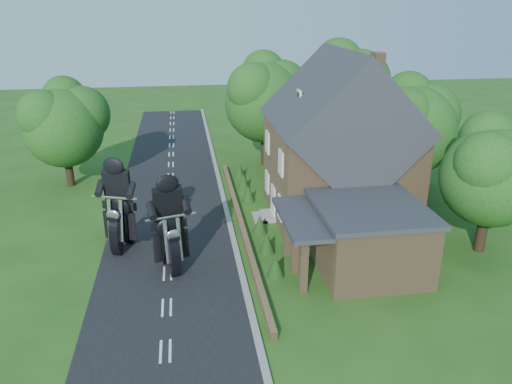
{
  "coord_description": "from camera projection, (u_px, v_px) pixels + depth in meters",
  "views": [
    {
      "loc": [
        1.12,
        -22.22,
        12.72
      ],
      "look_at": [
        4.98,
        3.4,
        2.8
      ],
      "focal_mm": 35.0,
      "sensor_mm": 36.0,
      "label": 1
    }
  ],
  "objects": [
    {
      "name": "motorcycle_lead",
      "position": [
        171.0,
        257.0,
        24.96
      ],
      "size": [
        0.84,
        1.71,
        1.54
      ],
      "primitive_type": null,
      "rotation": [
        0.0,
        0.0,
        3.4
      ],
      "color": "black",
      "rests_on": "ground"
    },
    {
      "name": "tree_behind_house",
      "position": [
        347.0,
        89.0,
        39.56
      ],
      "size": [
        7.81,
        7.2,
        10.08
      ],
      "color": "black",
      "rests_on": "ground"
    },
    {
      "name": "annex",
      "position": [
        365.0,
        236.0,
        24.91
      ],
      "size": [
        7.05,
        5.94,
        3.44
      ],
      "color": "olive",
      "rests_on": "ground"
    },
    {
      "name": "road",
      "position": [
        168.0,
        273.0,
        24.91
      ],
      "size": [
        7.0,
        80.0,
        0.02
      ],
      "primitive_type": "cube",
      "color": "black",
      "rests_on": "ground"
    },
    {
      "name": "shrub_a",
      "position": [
        276.0,
        266.0,
        24.53
      ],
      "size": [
        0.9,
        0.9,
        1.1
      ],
      "primitive_type": "cone",
      "color": "#153511",
      "rests_on": "ground"
    },
    {
      "name": "tree_far_road",
      "position": [
        68.0,
        121.0,
        35.25
      ],
      "size": [
        6.08,
        5.6,
        7.84
      ],
      "color": "black",
      "rests_on": "ground"
    },
    {
      "name": "shrub_c",
      "position": [
        260.0,
        224.0,
        29.15
      ],
      "size": [
        0.9,
        0.9,
        1.1
      ],
      "primitive_type": "cone",
      "color": "#153511",
      "rests_on": "ground"
    },
    {
      "name": "motorcycle_follow",
      "position": [
        123.0,
        236.0,
        27.09
      ],
      "size": [
        0.96,
        1.75,
        1.59
      ],
      "primitive_type": null,
      "rotation": [
        0.0,
        0.0,
        2.81
      ],
      "color": "black",
      "rests_on": "ground"
    },
    {
      "name": "tree_annex_side",
      "position": [
        498.0,
        168.0,
        25.71
      ],
      "size": [
        5.64,
        5.2,
        7.48
      ],
      "color": "black",
      "rests_on": "ground"
    },
    {
      "name": "ground",
      "position": [
        168.0,
        274.0,
        24.91
      ],
      "size": [
        120.0,
        120.0,
        0.0
      ],
      "primitive_type": "plane",
      "color": "#224C15",
      "rests_on": "ground"
    },
    {
      "name": "shrub_e",
      "position": [
        244.0,
        181.0,
        36.07
      ],
      "size": [
        0.9,
        0.9,
        1.1
      ],
      "primitive_type": "cone",
      "color": "#153511",
      "rests_on": "ground"
    },
    {
      "name": "tree_house_right",
      "position": [
        417.0,
        122.0,
        33.33
      ],
      "size": [
        6.51,
        6.0,
        8.4
      ],
      "color": "black",
      "rests_on": "ground"
    },
    {
      "name": "garden_wall",
      "position": [
        241.0,
        223.0,
        30.05
      ],
      "size": [
        0.3,
        22.0,
        0.4
      ],
      "primitive_type": "cube",
      "color": "olive",
      "rests_on": "ground"
    },
    {
      "name": "shrub_d",
      "position": [
        248.0,
        194.0,
        33.76
      ],
      "size": [
        0.9,
        0.9,
        1.1
      ],
      "primitive_type": "cone",
      "color": "#153511",
      "rests_on": "ground"
    },
    {
      "name": "kerb",
      "position": [
        240.0,
        267.0,
        25.4
      ],
      "size": [
        0.3,
        80.0,
        0.12
      ],
      "primitive_type": "cube",
      "color": "gray",
      "rests_on": "ground"
    },
    {
      "name": "tree_behind_left",
      "position": [
        270.0,
        95.0,
        39.81
      ],
      "size": [
        6.94,
        6.4,
        9.16
      ],
      "color": "black",
      "rests_on": "ground"
    },
    {
      "name": "house",
      "position": [
        339.0,
        148.0,
        30.36
      ],
      "size": [
        9.54,
        8.64,
        10.24
      ],
      "color": "olive",
      "rests_on": "ground"
    },
    {
      "name": "shrub_f",
      "position": [
        240.0,
        170.0,
        38.38
      ],
      "size": [
        0.9,
        0.9,
        1.1
      ],
      "primitive_type": "cone",
      "color": "#153511",
      "rests_on": "ground"
    },
    {
      "name": "shrub_b",
      "position": [
        267.0,
        243.0,
        26.84
      ],
      "size": [
        0.9,
        0.9,
        1.1
      ],
      "primitive_type": "cone",
      "color": "#153511",
      "rests_on": "ground"
    }
  ]
}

